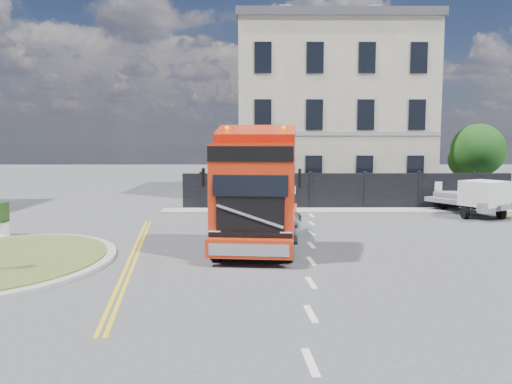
{
  "coord_description": "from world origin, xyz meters",
  "views": [
    {
      "loc": [
        0.8,
        -18.21,
        3.8
      ],
      "look_at": [
        0.95,
        1.04,
        1.8
      ],
      "focal_mm": 35.0,
      "sensor_mm": 36.0,
      "label": 1
    }
  ],
  "objects": [
    {
      "name": "traffic_island",
      "position": [
        -7.0,
        -3.0,
        0.08
      ],
      "size": [
        6.8,
        6.8,
        0.17
      ],
      "color": "gray",
      "rests_on": "ground"
    },
    {
      "name": "ground",
      "position": [
        0.0,
        0.0,
        0.0
      ],
      "size": [
        120.0,
        120.0,
        0.0
      ],
      "primitive_type": "plane",
      "color": "#424244",
      "rests_on": "ground"
    },
    {
      "name": "georgian_building",
      "position": [
        6.0,
        16.5,
        5.77
      ],
      "size": [
        12.3,
        10.3,
        12.8
      ],
      "color": "beige",
      "rests_on": "ground"
    },
    {
      "name": "pavement_far",
      "position": [
        6.0,
        8.1,
        0.06
      ],
      "size": [
        20.0,
        1.6,
        0.12
      ],
      "primitive_type": "cube",
      "color": "gray",
      "rests_on": "ground"
    },
    {
      "name": "truck",
      "position": [
        0.94,
        -1.24,
        1.87
      ],
      "size": [
        3.26,
        7.19,
        4.17
      ],
      "rotation": [
        0.0,
        0.0,
        -0.1
      ],
      "color": "black",
      "rests_on": "ground"
    },
    {
      "name": "hoarding_fence",
      "position": [
        6.55,
        9.0,
        1.0
      ],
      "size": [
        18.8,
        0.25,
        2.0
      ],
      "color": "black",
      "rests_on": "ground"
    },
    {
      "name": "tree",
      "position": [
        14.38,
        12.1,
        3.05
      ],
      "size": [
        3.2,
        3.2,
        4.8
      ],
      "color": "#382619",
      "rests_on": "ground"
    },
    {
      "name": "flatbed_pickup",
      "position": [
        12.01,
        6.18,
        1.0
      ],
      "size": [
        3.78,
        4.91,
        1.85
      ],
      "rotation": [
        0.0,
        0.0,
        0.54
      ],
      "color": "slate",
      "rests_on": "ground"
    }
  ]
}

